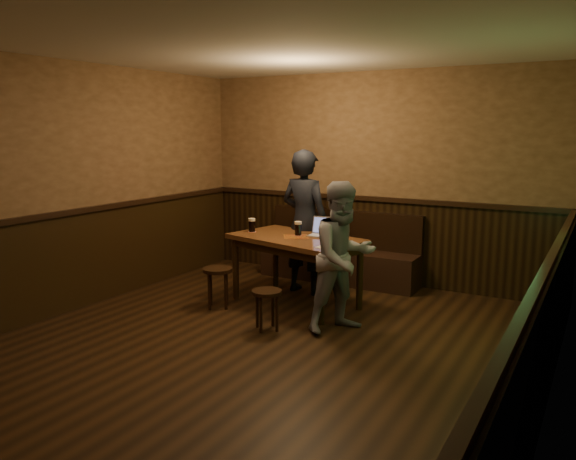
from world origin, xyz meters
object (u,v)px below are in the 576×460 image
Objects in this scene: pint_left at (252,225)px; laptop at (323,231)px; person_suit at (305,222)px; person_grey at (344,257)px; stool_left at (218,276)px; pint_right at (331,236)px; bench at (339,258)px; pub_table at (296,246)px; pint_mid at (298,228)px; stool_right at (267,298)px.

laptop is at bearing 12.51° from pint_left.
person_suit is 1.44m from person_grey.
stool_left is 1.41m from pint_right.
bench reaches higher than pub_table.
stool_left is 1.42× the size of laptop.
person_suit is at bearing -101.89° from bench.
pub_table is 0.36m from laptop.
stool_left is 0.26× the size of person_suit.
pint_right is at bearing -0.11° from pub_table.
pint_mid is 0.52× the size of laptop.
pub_table is 9.86× the size of pint_mid.
pint_right is at bearing -55.68° from laptop.
pint_mid reaches higher than pint_right.
laptop reaches higher than pub_table.
stool_right is (0.16, -2.14, 0.02)m from bench.
pint_mid reaches higher than pub_table.
pint_right is 0.40m from laptop.
laptop is at bearing 85.31° from stool_right.
person_grey is (1.57, 0.03, 0.40)m from stool_left.
person_grey reaches higher than laptop.
laptop reaches higher than pint_left.
stool_left is 1.32m from person_suit.
pint_left is at bearing -171.94° from laptop.
stool_left is 1.62m from person_grey.
pub_table is 0.21m from pint_mid.
person_grey is at bearing -64.30° from bench.
person_suit is (-0.66, 0.62, 0.01)m from pint_right.
bench is 12.94× the size of pint_left.
person_grey reaches higher than pint_right.
laptop reaches higher than stool_right.
pint_mid is 0.09× the size of person_suit.
laptop is 0.94m from person_grey.
laptop reaches higher than pint_mid.
pint_right is at bearing 19.57° from stool_left.
person_suit is (-0.41, 0.31, 0.03)m from laptop.
stool_left is 0.78m from pint_left.
stool_right is at bearing -49.44° from pint_left.
person_suit is at bearing 138.48° from laptop.
pint_left is 0.68m from person_suit.
person_grey is (0.68, 0.38, 0.43)m from stool_right.
person_grey reaches higher than pub_table.
stool_left is 1.09m from pint_mid.
pint_left reaches higher than bench.
pint_mid is at bearing 100.24° from stool_right.
stool_right is 2.47× the size of pint_left.
pint_left is at bearing 173.79° from pint_right.
pint_right is 0.50× the size of laptop.
stool_right is at bearing -85.61° from bench.
stool_right is (0.89, -0.35, -0.04)m from stool_left.
person_suit is at bearing 102.67° from stool_right.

